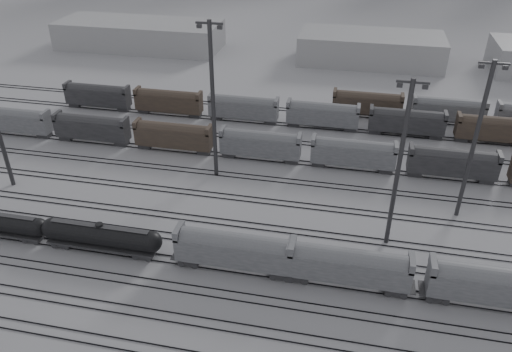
% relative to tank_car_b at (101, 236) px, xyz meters
% --- Properties ---
extents(ground, '(900.00, 900.00, 0.00)m').
position_rel_tank_car_b_xyz_m(ground, '(25.33, -1.00, -2.57)').
color(ground, '#B9B8BE').
rests_on(ground, ground).
extents(tracks, '(220.00, 71.50, 0.16)m').
position_rel_tank_car_b_xyz_m(tracks, '(25.33, 16.50, -2.49)').
color(tracks, black).
rests_on(tracks, ground).
extents(tank_car_b, '(17.94, 2.99, 4.43)m').
position_rel_tank_car_b_xyz_m(tank_car_b, '(0.00, 0.00, 0.00)').
color(tank_car_b, '#262628').
rests_on(tank_car_b, ground).
extents(hopper_car_a, '(15.95, 3.17, 5.70)m').
position_rel_tank_car_b_xyz_m(hopper_car_a, '(19.21, 0.00, 0.96)').
color(hopper_car_a, '#262628').
rests_on(hopper_car_a, ground).
extents(hopper_car_b, '(15.68, 3.12, 5.61)m').
position_rel_tank_car_b_xyz_m(hopper_car_b, '(34.05, -0.00, 0.90)').
color(hopper_car_b, '#262628').
rests_on(hopper_car_b, ground).
extents(hopper_car_c, '(15.98, 3.18, 5.72)m').
position_rel_tank_car_b_xyz_m(hopper_car_c, '(51.63, -0.00, 0.97)').
color(hopper_car_c, '#262628').
rests_on(hopper_car_c, ground).
extents(light_mast_b, '(4.34, 0.69, 27.12)m').
position_rel_tank_car_b_xyz_m(light_mast_b, '(9.81, 23.76, 11.82)').
color(light_mast_b, '#37373A').
rests_on(light_mast_b, ground).
extents(light_mast_c, '(3.97, 0.64, 24.83)m').
position_rel_tank_car_b_xyz_m(light_mast_c, '(39.24, 10.28, 10.61)').
color(light_mast_c, '#37373A').
rests_on(light_mast_c, ground).
extents(light_mast_d, '(3.99, 0.64, 24.91)m').
position_rel_tank_car_b_xyz_m(light_mast_d, '(50.11, 19.59, 10.65)').
color(light_mast_d, '#37373A').
rests_on(light_mast_d, ground).
extents(bg_string_near, '(151.00, 3.00, 5.60)m').
position_rel_tank_car_b_xyz_m(bg_string_near, '(33.33, 31.00, 0.23)').
color(bg_string_near, gray).
rests_on(bg_string_near, ground).
extents(bg_string_mid, '(151.00, 3.00, 5.60)m').
position_rel_tank_car_b_xyz_m(bg_string_mid, '(43.33, 47.00, 0.23)').
color(bg_string_mid, '#262628').
rests_on(bg_string_mid, ground).
extents(bg_string_far, '(66.00, 3.00, 5.60)m').
position_rel_tank_car_b_xyz_m(bg_string_far, '(60.83, 55.00, 0.23)').
color(bg_string_far, '#4D3F31').
rests_on(bg_string_far, ground).
extents(warehouse_left, '(50.00, 18.00, 8.00)m').
position_rel_tank_car_b_xyz_m(warehouse_left, '(-34.67, 94.00, 1.43)').
color(warehouse_left, '#AFAFB1').
rests_on(warehouse_left, ground).
extents(warehouse_mid, '(40.00, 18.00, 8.00)m').
position_rel_tank_car_b_xyz_m(warehouse_mid, '(35.33, 94.00, 1.43)').
color(warehouse_mid, '#AFAFB1').
rests_on(warehouse_mid, ground).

